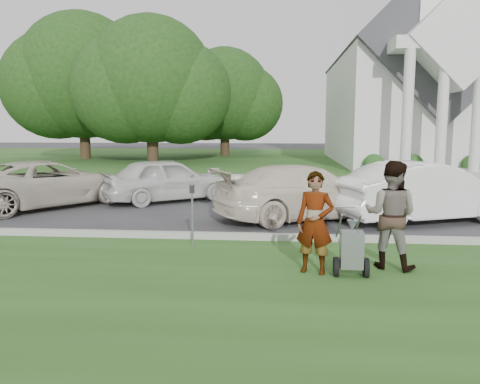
# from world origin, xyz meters

# --- Properties ---
(ground) EXTENTS (120.00, 120.00, 0.00)m
(ground) POSITION_xyz_m (0.00, 0.00, 0.00)
(ground) COLOR #333335
(ground) RESTS_ON ground
(grass_strip) EXTENTS (80.00, 7.00, 0.01)m
(grass_strip) POSITION_xyz_m (0.00, -3.00, 0.01)
(grass_strip) COLOR #274C1A
(grass_strip) RESTS_ON ground
(church_lawn) EXTENTS (80.00, 30.00, 0.01)m
(church_lawn) POSITION_xyz_m (0.00, 27.00, 0.01)
(church_lawn) COLOR #274C1A
(church_lawn) RESTS_ON ground
(curb) EXTENTS (80.00, 0.18, 0.15)m
(curb) POSITION_xyz_m (0.00, 0.55, 0.07)
(curb) COLOR #9E9E93
(curb) RESTS_ON ground
(church) EXTENTS (9.19, 19.00, 24.10)m
(church) POSITION_xyz_m (9.00, 23.11, 5.94)
(church) COLOR white
(church) RESTS_ON ground
(tree_left) EXTENTS (10.63, 8.40, 9.71)m
(tree_left) POSITION_xyz_m (-8.01, 21.99, 5.11)
(tree_left) COLOR #332316
(tree_left) RESTS_ON ground
(tree_far) EXTENTS (11.64, 9.20, 10.73)m
(tree_far) POSITION_xyz_m (-14.01, 24.99, 5.69)
(tree_far) COLOR #332316
(tree_far) RESTS_ON ground
(tree_back) EXTENTS (9.61, 7.60, 8.89)m
(tree_back) POSITION_xyz_m (-4.01, 29.99, 4.73)
(tree_back) COLOR #332316
(tree_back) RESTS_ON ground
(striping_cart) EXTENTS (0.55, 1.09, 1.01)m
(striping_cart) POSITION_xyz_m (1.76, -1.77, 0.43)
(striping_cart) COLOR black
(striping_cart) RESTS_ON ground
(person_left) EXTENTS (0.70, 0.56, 1.68)m
(person_left) POSITION_xyz_m (1.18, -1.63, 0.84)
(person_left) COLOR #999999
(person_left) RESTS_ON ground
(person_right) EXTENTS (1.10, 1.00, 1.83)m
(person_right) POSITION_xyz_m (2.48, -1.23, 0.92)
(person_right) COLOR #999999
(person_right) RESTS_ON ground
(parking_meter_near) EXTENTS (0.09, 0.08, 1.29)m
(parking_meter_near) POSITION_xyz_m (-1.13, -0.16, 0.81)
(parking_meter_near) COLOR gray
(parking_meter_near) RESTS_ON ground
(car_a) EXTENTS (4.89, 5.45, 1.41)m
(car_a) POSITION_xyz_m (-6.42, 4.37, 0.70)
(car_a) COLOR beige
(car_a) RESTS_ON ground
(car_b) EXTENTS (4.38, 3.75, 1.42)m
(car_b) POSITION_xyz_m (-3.02, 5.60, 0.71)
(car_b) COLOR silver
(car_b) RESTS_ON ground
(car_c) EXTENTS (5.25, 3.98, 1.42)m
(car_c) POSITION_xyz_m (1.29, 3.07, 0.71)
(car_c) COLOR #EFE0CA
(car_c) RESTS_ON ground
(car_d) EXTENTS (4.94, 3.20, 1.54)m
(car_d) POSITION_xyz_m (4.31, 2.92, 0.77)
(car_d) COLOR white
(car_d) RESTS_ON ground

